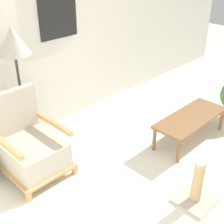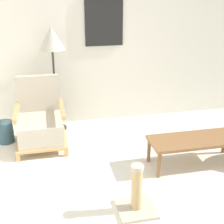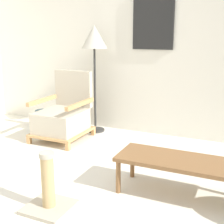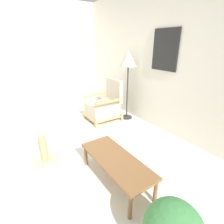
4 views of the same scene
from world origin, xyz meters
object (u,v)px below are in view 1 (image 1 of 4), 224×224
(armchair, at_px, (31,147))
(floor_lamp, at_px, (14,47))
(coffee_table, at_px, (191,119))
(scratching_post, at_px, (196,189))

(armchair, relative_size, floor_lamp, 0.60)
(floor_lamp, bearing_deg, coffee_table, -41.68)
(coffee_table, distance_m, scratching_post, 1.14)
(armchair, height_order, floor_lamp, floor_lamp)
(armchair, xyz_separation_m, coffee_table, (1.78, -0.90, -0.01))
(coffee_table, bearing_deg, armchair, 153.30)
(armchair, bearing_deg, coffee_table, -26.70)
(armchair, height_order, scratching_post, armchair)
(scratching_post, bearing_deg, coffee_table, 35.92)
(armchair, bearing_deg, floor_lamp, 64.09)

